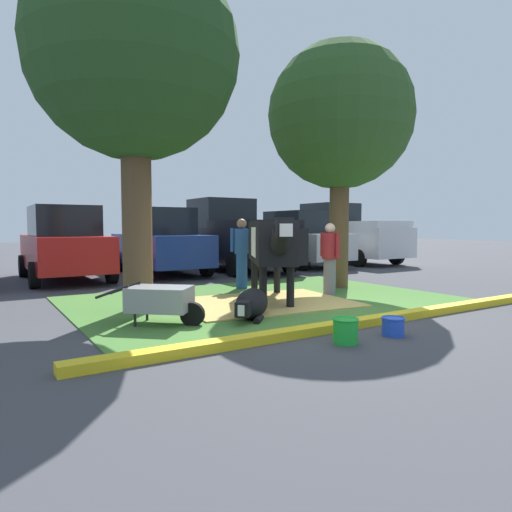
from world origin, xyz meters
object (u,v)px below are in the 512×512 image
Objects in this scene: wheelbarrow at (162,300)px; sedan_silver at (297,240)px; sedan_red at (64,244)px; shade_tree_right at (340,118)px; pickup_truck_black at (233,237)px; sedan_blue at (160,242)px; person_visitor_near at (330,257)px; shade_tree_left at (134,56)px; bucket_blue at (393,326)px; calf_lying at (252,304)px; cow_holstein at (271,243)px; pickup_truck_maroon at (344,235)px; person_handler at (242,252)px; bucket_green at (345,330)px.

sedan_silver is (7.75, 6.80, 0.60)m from wheelbarrow.
shade_tree_right is at bearing -44.15° from sedan_red.
pickup_truck_black is 2.70m from sedan_silver.
shade_tree_right is 1.31× the size of sedan_blue.
sedan_silver is (3.69, 5.94, 0.16)m from person_visitor_near.
pickup_truck_black is at bearing 53.49° from wheelbarrow.
shade_tree_left is at bearing -131.69° from pickup_truck_black.
wheelbarrow is at bearing -138.75° from sedan_silver.
bucket_blue is at bearing -123.75° from shade_tree_right.
calf_lying is 1.43m from wheelbarrow.
cow_holstein is (2.51, -0.37, -3.12)m from shade_tree_left.
pickup_truck_maroon is at bearing 49.77° from bucket_blue.
person_handler is at bearing 121.18° from person_visitor_near.
person_handler is 4.02m from wheelbarrow.
pickup_truck_maroon is (10.45, 7.21, 0.73)m from wheelbarrow.
person_handler is at bearing 154.28° from shade_tree_right.
sedan_red reaches higher than bucket_blue.
person_visitor_near is (-1.00, -0.81, -3.20)m from shade_tree_right.
wheelbarrow is 4.10× the size of bucket_green.
person_visitor_near is (2.66, 1.15, 0.58)m from calf_lying.
pickup_truck_maroon is at bearing 34.62° from wheelbarrow.
sedan_red is at bearing -177.79° from pickup_truck_maroon.
sedan_silver is at bearing -0.63° from pickup_truck_black.
cow_holstein is 1.90× the size of person_visitor_near.
bucket_blue is at bearing -90.55° from sedan_blue.
cow_holstein is 10.18m from pickup_truck_maroon.
bucket_green is at bearing -105.53° from person_handler.
person_handler is 4.25m from sedan_blue.
bucket_green is at bearing -78.52° from sedan_red.
person_handler is at bearing 74.47° from bucket_green.
bucket_blue is 12.46m from pickup_truck_maroon.
person_handler is (-2.10, 1.01, -3.13)m from shade_tree_right.
bucket_blue is at bearing -120.43° from sedan_silver.
sedan_red is at bearing 106.35° from bucket_blue.
shade_tree_left reaches higher than bucket_blue.
shade_tree_left reaches higher than wheelbarrow.
person_visitor_near is at bearing 1.58° from cow_holstein.
pickup_truck_black is (5.03, 5.65, -3.17)m from shade_tree_left.
pickup_truck_black reaches higher than bucket_blue.
shade_tree_right is at bearing 18.22° from wheelbarrow.
shade_tree_left is 5.22× the size of calf_lying.
sedan_blue is (-2.54, 5.23, -3.04)m from shade_tree_right.
shade_tree_left is at bearing -174.50° from shade_tree_right.
sedan_blue reaches higher than person_visitor_near.
shade_tree_right is 6.56m from sedan_blue.
shade_tree_right is 8.27m from pickup_truck_maroon.
cow_holstein is (-2.52, -0.85, -2.86)m from shade_tree_right.
bucket_blue is (-2.63, -3.94, -3.89)m from shade_tree_right.
sedan_silver reaches higher than calf_lying.
wheelbarrow reaches higher than bucket_green.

